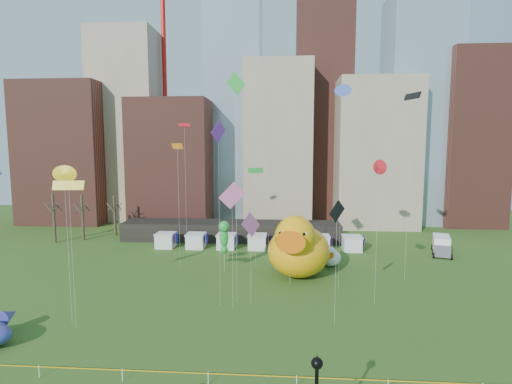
# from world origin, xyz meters

# --- Properties ---
(skyline) EXTENTS (101.00, 23.00, 68.00)m
(skyline) POSITION_xyz_m (2.25, 61.06, 21.44)
(skyline) COLOR brown
(skyline) RESTS_ON ground
(crane_left) EXTENTS (23.00, 1.00, 76.00)m
(crane_left) POSITION_xyz_m (-21.11, 64.00, 46.90)
(crane_left) COLOR red
(crane_left) RESTS_ON ground
(crane_right) EXTENTS (23.00, 1.00, 76.00)m
(crane_right) POSITION_xyz_m (30.89, 64.00, 46.90)
(crane_right) COLOR red
(crane_right) RESTS_ON ground
(pavilion) EXTENTS (38.00, 6.00, 3.20)m
(pavilion) POSITION_xyz_m (-4.00, 42.00, 1.60)
(pavilion) COLOR black
(pavilion) RESTS_ON ground
(vendor_tents) EXTENTS (33.24, 2.80, 2.40)m
(vendor_tents) POSITION_xyz_m (1.02, 36.00, 1.11)
(vendor_tents) COLOR white
(vendor_tents) RESTS_ON ground
(bare_trees) EXTENTS (8.44, 6.44, 8.50)m
(bare_trees) POSITION_xyz_m (-30.17, 40.54, 4.01)
(bare_trees) COLOR #382B21
(bare_trees) RESTS_ON ground
(caution_tape) EXTENTS (50.00, 0.06, 0.90)m
(caution_tape) POSITION_xyz_m (0.00, 0.00, 0.68)
(caution_tape) COLOR white
(caution_tape) RESTS_ON ground
(big_duck) EXTENTS (9.53, 11.42, 8.19)m
(big_duck) POSITION_xyz_m (6.95, 22.70, 3.76)
(big_duck) COLOR #FFA80D
(big_duck) RESTS_ON ground
(small_duck) EXTENTS (3.46, 4.13, 2.96)m
(small_duck) POSITION_xyz_m (11.58, 27.53, 1.36)
(small_duck) COLOR white
(small_duck) RESTS_ON ground
(seahorse_green) EXTENTS (1.70, 1.98, 6.74)m
(seahorse_green) POSITION_xyz_m (-2.56, 24.22, 4.98)
(seahorse_green) COLOR silver
(seahorse_green) RESTS_ON ground
(seahorse_purple) EXTENTS (1.54, 1.81, 5.24)m
(seahorse_purple) POSITION_xyz_m (5.94, 20.16, 3.60)
(seahorse_purple) COLOR silver
(seahorse_purple) RESTS_ON ground
(box_truck) EXTENTS (4.10, 6.63, 2.65)m
(box_truck) POSITION_xyz_m (29.36, 35.10, 1.36)
(box_truck) COLOR white
(box_truck) RESTS_ON ground
(kite_0) EXTENTS (1.62, 0.92, 19.64)m
(kite_0) POSITION_xyz_m (-8.98, 30.07, 18.93)
(kite_0) COLOR silver
(kite_0) RESTS_ON ground
(kite_1) EXTENTS (2.58, 0.86, 12.83)m
(kite_1) POSITION_xyz_m (0.06, 12.70, 11.32)
(kite_1) COLOR silver
(kite_1) RESTS_ON ground
(kite_2) EXTENTS (1.55, 1.37, 11.52)m
(kite_2) POSITION_xyz_m (9.79, 9.72, 10.28)
(kite_2) COLOR silver
(kite_2) RESTS_ON ground
(kite_3) EXTENTS (2.01, 1.13, 23.55)m
(kite_3) POSITION_xyz_m (0.29, 14.27, 21.62)
(kite_3) COLOR silver
(kite_3) RESTS_ON ground
(kite_4) EXTENTS (1.52, 0.20, 14.55)m
(kite_4) POSITION_xyz_m (-14.42, 8.52, 13.73)
(kite_4) COLOR silver
(kite_4) RESTS_ON ground
(kite_6) EXTENTS (1.98, 1.84, 16.72)m
(kite_6) POSITION_xyz_m (-8.63, 24.91, 16.19)
(kite_6) COLOR silver
(kite_6) RESTS_ON ground
(kite_7) EXTENTS (1.13, 1.98, 18.82)m
(kite_7) POSITION_xyz_m (-1.33, 13.30, 17.18)
(kite_7) COLOR silver
(kite_7) RESTS_ON ground
(kite_8) EXTENTS (0.71, 1.47, 14.95)m
(kite_8) POSITION_xyz_m (14.47, 14.45, 14.14)
(kite_8) COLOR silver
(kite_8) RESTS_ON ground
(kite_9) EXTENTS (1.72, 2.08, 9.69)m
(kite_9) POSITION_xyz_m (1.79, 13.93, 8.28)
(kite_9) COLOR silver
(kite_9) RESTS_ON ground
(kite_10) EXTENTS (1.32, 2.44, 22.47)m
(kite_10) POSITION_xyz_m (19.93, 22.31, 21.82)
(kite_10) COLOR silver
(kite_10) RESTS_ON ground
(kite_11) EXTENTS (2.04, 1.40, 13.53)m
(kite_11) POSITION_xyz_m (1.42, 26.23, 13.07)
(kite_11) COLOR silver
(kite_11) RESTS_ON ground
(kite_12) EXTENTS (2.70, 0.64, 13.28)m
(kite_12) POSITION_xyz_m (-13.42, 7.43, 12.78)
(kite_12) COLOR silver
(kite_12) RESTS_ON ground
(kite_13) EXTENTS (1.21, 0.76, 22.88)m
(kite_13) POSITION_xyz_m (11.40, 18.43, 22.00)
(kite_13) COLOR silver
(kite_13) RESTS_ON ground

